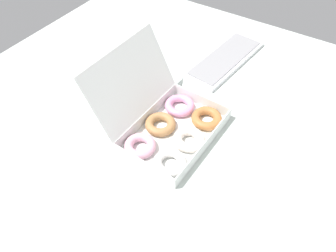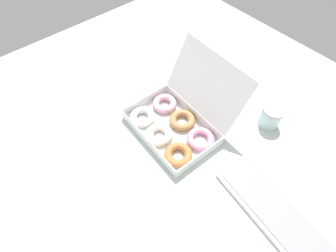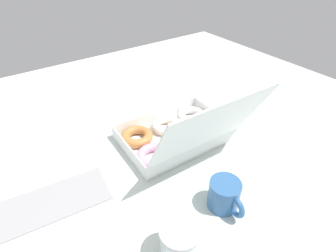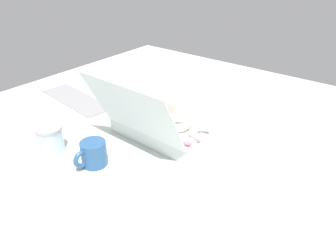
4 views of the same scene
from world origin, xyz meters
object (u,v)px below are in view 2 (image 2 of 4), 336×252
at_px(keyboard, 274,211).
at_px(donut_box, 175,123).
at_px(coffee_mug, 233,97).
at_px(glass_jar, 271,116).

bearing_deg(keyboard, donut_box, -177.22).
bearing_deg(coffee_mug, keyboard, -31.78).
xyz_separation_m(keyboard, coffee_mug, (-0.42, 0.26, 0.03)).
relative_size(keyboard, glass_jar, 4.77).
bearing_deg(glass_jar, donut_box, -126.57).
height_order(keyboard, coffee_mug, coffee_mug).
height_order(keyboard, glass_jar, glass_jar).
bearing_deg(coffee_mug, glass_jar, 11.43).
height_order(coffee_mug, glass_jar, glass_jar).
distance_m(donut_box, coffee_mug, 0.29).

